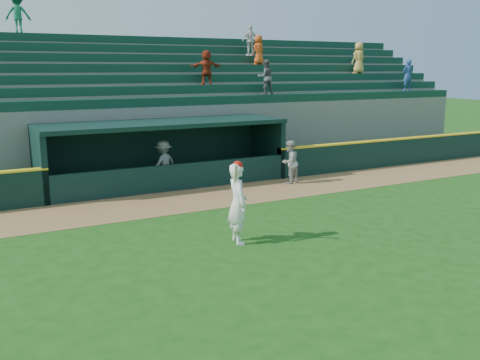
{
  "coord_description": "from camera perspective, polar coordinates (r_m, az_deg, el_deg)",
  "views": [
    {
      "loc": [
        -7.15,
        -11.59,
        4.45
      ],
      "look_at": [
        0.0,
        1.6,
        1.3
      ],
      "focal_mm": 40.0,
      "sensor_mm": 36.0,
      "label": 1
    }
  ],
  "objects": [
    {
      "name": "dugout_player_front",
      "position": [
        20.96,
        5.32,
        1.91
      ],
      "size": [
        0.99,
        0.88,
        1.7
      ],
      "primitive_type": "imported",
      "rotation": [
        0.0,
        0.0,
        3.48
      ],
      "color": "#A7A7A2",
      "rests_on": "ground"
    },
    {
      "name": "field_wall_right",
      "position": [
        26.83,
        18.29,
        3.0
      ],
      "size": [
        15.5,
        0.3,
        1.2
      ],
      "primitive_type": "cube",
      "color": "black",
      "rests_on": "ground"
    },
    {
      "name": "dugout",
      "position": [
        21.08,
        -8.34,
        3.3
      ],
      "size": [
        9.4,
        2.8,
        2.46
      ],
      "color": "slate",
      "rests_on": "ground"
    },
    {
      "name": "stands",
      "position": [
        25.28,
        -11.98,
        6.93
      ],
      "size": [
        34.5,
        6.27,
        7.59
      ],
      "color": "slate",
      "rests_on": "ground"
    },
    {
      "name": "wall_stripe_right",
      "position": [
        26.75,
        18.38,
        4.34
      ],
      "size": [
        15.5,
        0.32,
        0.06
      ],
      "primitive_type": "cube",
      "color": "yellow",
      "rests_on": "field_wall_right"
    },
    {
      "name": "ground",
      "position": [
        14.32,
        3.07,
        -6.26
      ],
      "size": [
        120.0,
        120.0,
        0.0
      ],
      "primitive_type": "plane",
      "color": "#1C4A12",
      "rests_on": "ground"
    },
    {
      "name": "batter_at_plate",
      "position": [
        13.69,
        -0.25,
        -2.42
      ],
      "size": [
        0.61,
        0.88,
        2.17
      ],
      "color": "white",
      "rests_on": "ground"
    },
    {
      "name": "warning_track",
      "position": [
        18.51,
        -4.88,
        -2.08
      ],
      "size": [
        40.0,
        3.0,
        0.01
      ],
      "primitive_type": "cube",
      "color": "olive",
      "rests_on": "ground"
    },
    {
      "name": "dugout_player_inside",
      "position": [
        20.68,
        -8.14,
        1.77
      ],
      "size": [
        1.29,
        1.04,
        1.74
      ],
      "primitive_type": "imported",
      "rotation": [
        0.0,
        0.0,
        3.55
      ],
      "color": "#A7A7A2",
      "rests_on": "ground"
    }
  ]
}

